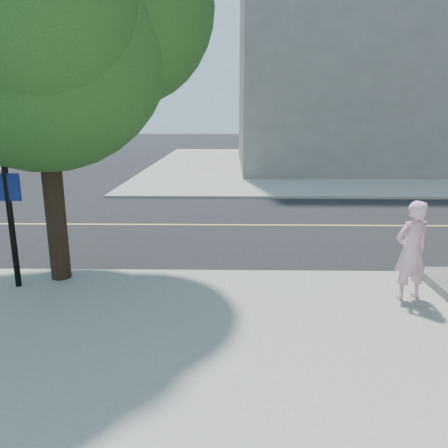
{
  "coord_description": "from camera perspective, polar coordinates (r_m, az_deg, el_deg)",
  "views": [
    {
      "loc": [
        4.42,
        -9.17,
        3.5
      ],
      "look_at": [
        4.26,
        -0.48,
        1.3
      ],
      "focal_mm": 35.1,
      "sensor_mm": 36.0,
      "label": 1
    }
  ],
  "objects": [
    {
      "name": "filler_ne",
      "position": [
        32.81,
        19.21,
        19.79
      ],
      "size": [
        18.0,
        16.0,
        14.0
      ],
      "primitive_type": "cube",
      "color": "slate",
      "rests_on": "sidewalk_ne"
    },
    {
      "name": "man_on_phone",
      "position": [
        8.73,
        23.21,
        -3.23
      ],
      "size": [
        0.79,
        0.64,
        1.88
      ],
      "primitive_type": "imported",
      "rotation": [
        0.0,
        0.0,
        3.46
      ],
      "color": "#F4B5CC",
      "rests_on": "sidewalk_se"
    },
    {
      "name": "sidewalk_ne",
      "position": [
        32.17,
        17.6,
        7.4
      ],
      "size": [
        29.0,
        25.0,
        0.12
      ],
      "primitive_type": "cube",
      "color": "gray",
      "rests_on": "ground"
    },
    {
      "name": "road_ew",
      "position": [
        14.79,
        -16.37,
        -0.05
      ],
      "size": [
        140.0,
        9.0,
        0.01
      ],
      "primitive_type": "cube",
      "color": "black",
      "rests_on": "ground"
    },
    {
      "name": "ground",
      "position": [
        10.77,
        -23.4,
        -5.99
      ],
      "size": [
        140.0,
        140.0,
        0.0
      ],
      "primitive_type": "plane",
      "color": "black",
      "rests_on": "ground"
    },
    {
      "name": "street_tree",
      "position": [
        9.55,
        -22.49,
        24.85
      ],
      "size": [
        6.19,
        5.63,
        8.22
      ],
      "rotation": [
        0.0,
        0.0,
        -0.35
      ],
      "color": "black",
      "rests_on": "sidewalk_se"
    }
  ]
}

